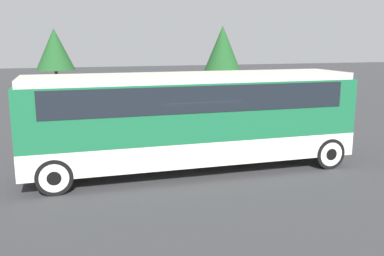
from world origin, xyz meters
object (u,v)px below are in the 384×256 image
(tour_bus, at_px, (195,113))
(parked_car_far, at_px, (239,106))
(parked_car_mid, at_px, (239,118))
(parked_car_near, at_px, (135,112))

(tour_bus, height_order, parked_car_far, tour_bus)
(tour_bus, bearing_deg, parked_car_mid, 53.97)
(parked_car_near, distance_m, parked_car_mid, 5.65)
(parked_car_far, bearing_deg, parked_car_near, -179.04)
(tour_bus, distance_m, parked_car_near, 8.88)
(parked_car_near, height_order, parked_car_mid, parked_car_mid)
(tour_bus, xyz_separation_m, parked_car_near, (-0.60, 8.76, -1.31))
(tour_bus, distance_m, parked_car_far, 10.41)
(parked_car_mid, relative_size, parked_car_far, 0.87)
(parked_car_mid, xyz_separation_m, parked_car_far, (1.53, 3.65, -0.01))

